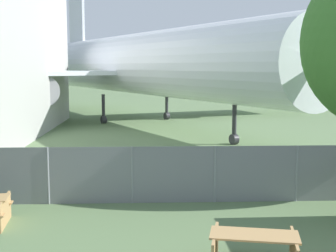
% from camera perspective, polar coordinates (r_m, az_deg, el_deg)
% --- Properties ---
extents(perimeter_fence, '(56.07, 0.07, 1.76)m').
position_cam_1_polar(perimeter_fence, '(14.39, -4.39, -5.98)').
color(perimeter_fence, gray).
rests_on(perimeter_fence, ground).
extents(airplane, '(31.80, 39.62, 13.23)m').
position_cam_1_polar(airplane, '(34.42, -3.09, 7.51)').
color(airplane, white).
rests_on(airplane, ground).
extents(picnic_bench_near_cabin, '(2.06, 1.74, 0.76)m').
position_cam_1_polar(picnic_bench_near_cabin, '(10.10, 10.45, -14.34)').
color(picnic_bench_near_cabin, tan).
rests_on(picnic_bench_near_cabin, ground).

